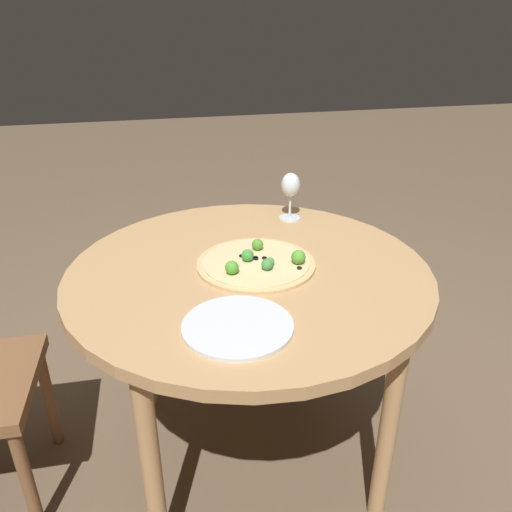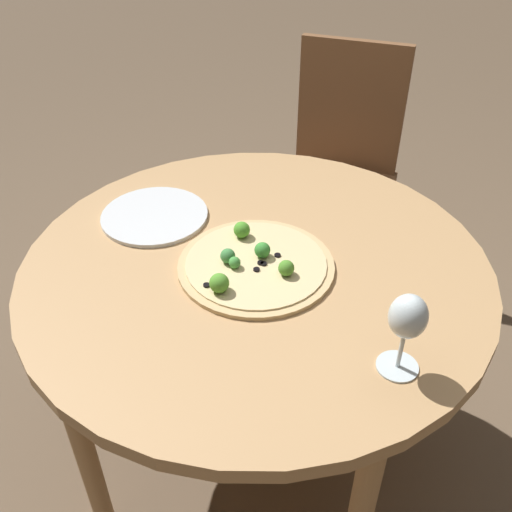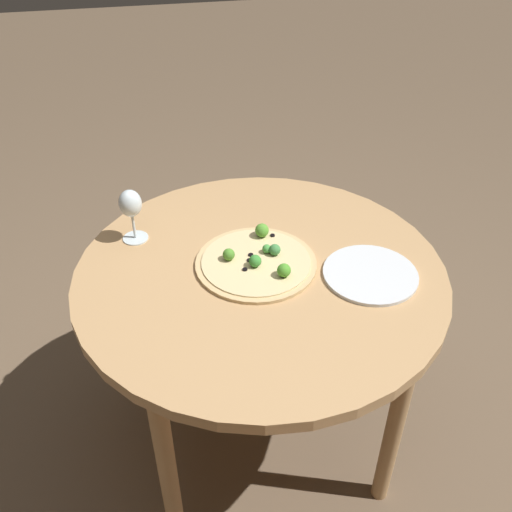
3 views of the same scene
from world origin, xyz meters
The scene contains 5 objects.
ground_plane centered at (0.00, 0.00, 0.00)m, with size 12.00×12.00×0.00m, color brown.
dining_table centered at (0.00, 0.00, 0.64)m, with size 1.03×1.03×0.71m.
pizza centered at (0.03, 0.00, 0.72)m, with size 0.34×0.34×0.05m.
wine_glass centered at (0.22, 0.33, 0.83)m, with size 0.07×0.07×0.16m.
plate_near centered at (-0.09, -0.29, 0.72)m, with size 0.26×0.26×0.01m.
Camera 1 is at (-0.27, -1.22, 1.37)m, focal length 35.00 mm.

